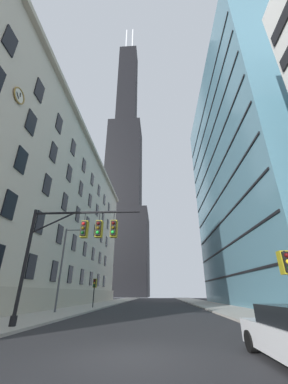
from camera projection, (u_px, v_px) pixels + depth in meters
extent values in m
cube|color=#28282B|center=(132.00, 360.00, 6.74)|extent=(102.00, 160.00, 0.10)
cube|color=beige|center=(35.00, 209.00, 34.52)|extent=(13.79, 58.59, 27.00)
cube|color=#B2A893|center=(89.00, 139.00, 39.34)|extent=(0.70, 58.59, 0.60)
cube|color=#B2A893|center=(69.00, 298.00, 29.05)|extent=(0.50, 58.59, 2.20)
cube|color=black|center=(31.00, 266.00, 20.86)|extent=(0.14, 1.40, 2.20)
cube|color=black|center=(54.00, 271.00, 25.42)|extent=(0.14, 1.40, 2.20)
cube|color=black|center=(70.00, 274.00, 29.97)|extent=(0.14, 1.40, 2.20)
cube|color=black|center=(82.00, 277.00, 34.53)|extent=(0.14, 1.40, 2.20)
cube|color=black|center=(91.00, 279.00, 39.08)|extent=(0.14, 1.40, 2.20)
cube|color=black|center=(98.00, 280.00, 43.64)|extent=(0.14, 1.40, 2.20)
cube|color=black|center=(104.00, 281.00, 48.19)|extent=(0.14, 1.40, 2.20)
cube|color=black|center=(10.00, 205.00, 18.02)|extent=(0.14, 1.40, 2.20)
cube|color=black|center=(40.00, 223.00, 22.58)|extent=(0.14, 1.40, 2.20)
cube|color=black|center=(60.00, 234.00, 27.13)|extent=(0.14, 1.40, 2.20)
cube|color=black|center=(74.00, 243.00, 31.69)|extent=(0.14, 1.40, 2.20)
cube|color=black|center=(85.00, 249.00, 36.24)|extent=(0.14, 1.40, 2.20)
cube|color=black|center=(93.00, 254.00, 40.80)|extent=(0.14, 1.40, 2.20)
cube|color=black|center=(100.00, 258.00, 45.35)|extent=(0.14, 1.40, 2.20)
cube|color=black|center=(105.00, 261.00, 49.91)|extent=(0.14, 1.40, 2.20)
cube|color=black|center=(21.00, 160.00, 19.74)|extent=(0.14, 1.40, 2.20)
cube|color=black|center=(47.00, 185.00, 24.29)|extent=(0.14, 1.40, 2.20)
cube|color=black|center=(65.00, 202.00, 28.85)|extent=(0.14, 1.40, 2.20)
cube|color=black|center=(78.00, 214.00, 33.40)|extent=(0.14, 1.40, 2.20)
cube|color=black|center=(88.00, 224.00, 37.96)|extent=(0.14, 1.40, 2.20)
cube|color=black|center=(95.00, 231.00, 42.51)|extent=(0.14, 1.40, 2.20)
cube|color=black|center=(101.00, 237.00, 47.07)|extent=(0.14, 1.40, 2.20)
cube|color=black|center=(107.00, 242.00, 51.62)|extent=(0.14, 1.40, 2.20)
cube|color=black|center=(31.00, 123.00, 21.45)|extent=(0.14, 1.40, 2.20)
cube|color=black|center=(54.00, 152.00, 26.01)|extent=(0.14, 1.40, 2.20)
cube|color=black|center=(69.00, 173.00, 30.56)|extent=(0.14, 1.40, 2.20)
cube|color=black|center=(81.00, 189.00, 35.12)|extent=(0.14, 1.40, 2.20)
cube|color=black|center=(90.00, 201.00, 39.67)|extent=(0.14, 1.40, 2.20)
cube|color=black|center=(97.00, 210.00, 44.23)|extent=(0.14, 1.40, 2.20)
cube|color=black|center=(103.00, 218.00, 48.78)|extent=(0.14, 1.40, 2.20)
cube|color=black|center=(108.00, 224.00, 53.34)|extent=(0.14, 1.40, 2.20)
cube|color=black|center=(10.00, 41.00, 18.61)|extent=(0.14, 1.40, 2.20)
cube|color=black|center=(39.00, 91.00, 23.17)|extent=(0.14, 1.40, 2.20)
cube|color=black|center=(59.00, 124.00, 27.72)|extent=(0.14, 1.40, 2.20)
cube|color=black|center=(73.00, 148.00, 32.28)|extent=(0.14, 1.40, 2.20)
cube|color=black|center=(84.00, 165.00, 36.83)|extent=(0.14, 1.40, 2.20)
cube|color=black|center=(92.00, 179.00, 41.39)|extent=(0.14, 1.40, 2.20)
cube|color=black|center=(99.00, 191.00, 45.94)|extent=(0.14, 1.40, 2.20)
cube|color=black|center=(104.00, 200.00, 50.50)|extent=(0.14, 1.40, 2.20)
cube|color=black|center=(109.00, 208.00, 55.05)|extent=(0.14, 1.40, 2.20)
torus|color=olive|center=(19.00, 96.00, 19.58)|extent=(0.13, 1.47, 1.47)
cylinder|color=silver|center=(19.00, 96.00, 19.58)|extent=(0.05, 1.27, 1.27)
cube|color=black|center=(20.00, 95.00, 19.68)|extent=(0.03, 0.17, 0.38)
cube|color=black|center=(18.00, 95.00, 19.32)|extent=(0.03, 0.47, 0.40)
cube|color=black|center=(121.00, 253.00, 105.11)|extent=(25.84, 25.84, 37.26)
cube|color=black|center=(124.00, 168.00, 123.79)|extent=(18.09, 18.09, 54.20)
cube|color=black|center=(128.00, 88.00, 148.70)|extent=(11.63, 11.63, 67.75)
cylinder|color=silver|center=(126.00, 42.00, 168.41)|extent=(1.20, 1.20, 28.14)
cylinder|color=silver|center=(133.00, 42.00, 168.15)|extent=(1.20, 1.20, 28.14)
cube|color=teal|center=(257.00, 171.00, 39.78)|extent=(15.23, 36.52, 42.83)
cube|color=black|center=(228.00, 276.00, 33.10)|extent=(0.12, 35.52, 0.24)
cube|color=black|center=(224.00, 249.00, 34.73)|extent=(0.12, 35.52, 0.24)
cube|color=black|center=(220.00, 223.00, 36.37)|extent=(0.12, 35.52, 0.24)
cube|color=black|center=(217.00, 200.00, 38.00)|extent=(0.12, 35.52, 0.24)
cube|color=black|center=(214.00, 179.00, 39.64)|extent=(0.12, 35.52, 0.24)
cube|color=black|center=(211.00, 160.00, 41.27)|extent=(0.12, 35.52, 0.24)
cube|color=black|center=(209.00, 142.00, 42.90)|extent=(0.12, 35.52, 0.24)
cube|color=black|center=(206.00, 126.00, 44.54)|extent=(0.12, 35.52, 0.24)
cube|color=black|center=(204.00, 110.00, 46.17)|extent=(0.12, 35.52, 0.24)
cylinder|color=black|center=(25.00, 262.00, 13.26)|extent=(0.20, 0.20, 6.54)
cylinder|color=black|center=(13.00, 321.00, 12.03)|extent=(0.36, 0.36, 0.50)
cylinder|color=black|center=(87.00, 213.00, 14.30)|extent=(6.75, 0.14, 0.14)
cylinder|color=black|center=(54.00, 222.00, 14.17)|extent=(2.78, 0.10, 1.41)
cylinder|color=black|center=(85.00, 217.00, 14.18)|extent=(0.04, 0.04, 0.60)
cube|color=black|center=(84.00, 229.00, 13.88)|extent=(0.30, 0.30, 0.90)
cube|color=olive|center=(85.00, 229.00, 14.03)|extent=(0.40, 0.40, 1.04)
sphere|color=red|center=(83.00, 224.00, 13.84)|extent=(0.20, 0.20, 0.20)
sphere|color=#4B3A08|center=(83.00, 228.00, 13.73)|extent=(0.20, 0.20, 0.20)
sphere|color=#083D10|center=(82.00, 233.00, 13.62)|extent=(0.20, 0.20, 0.20)
cylinder|color=black|center=(100.00, 217.00, 14.13)|extent=(0.04, 0.04, 0.60)
cube|color=black|center=(99.00, 228.00, 13.82)|extent=(0.30, 0.30, 0.90)
cube|color=olive|center=(99.00, 229.00, 13.98)|extent=(0.40, 0.40, 1.04)
sphere|color=#450808|center=(98.00, 223.00, 13.79)|extent=(0.20, 0.20, 0.20)
sphere|color=#4B3A08|center=(98.00, 228.00, 13.68)|extent=(0.20, 0.20, 0.20)
sphere|color=green|center=(97.00, 232.00, 13.56)|extent=(0.20, 0.20, 0.20)
cylinder|color=black|center=(114.00, 217.00, 14.08)|extent=(0.04, 0.04, 0.60)
cube|color=black|center=(113.00, 228.00, 13.77)|extent=(0.30, 0.30, 0.90)
cube|color=olive|center=(114.00, 229.00, 13.92)|extent=(0.40, 0.40, 1.04)
sphere|color=#450808|center=(113.00, 223.00, 13.74)|extent=(0.20, 0.20, 0.20)
sphere|color=#4B3A08|center=(113.00, 228.00, 13.62)|extent=(0.20, 0.20, 0.20)
sphere|color=green|center=(113.00, 232.00, 13.51)|extent=(0.20, 0.20, 0.20)
cube|color=black|center=(286.00, 262.00, 10.26)|extent=(0.30, 0.30, 0.90)
cube|color=olive|center=(284.00, 263.00, 10.42)|extent=(0.40, 0.40, 1.04)
sphere|color=#450808|center=(287.00, 255.00, 10.23)|extent=(0.20, 0.20, 0.20)
sphere|color=yellow|center=(288.00, 262.00, 10.12)|extent=(0.20, 0.20, 0.20)
cylinder|color=black|center=(94.00, 293.00, 27.65)|extent=(0.12, 0.12, 3.21)
cube|color=black|center=(95.00, 283.00, 28.10)|extent=(0.30, 0.30, 0.90)
cube|color=olive|center=(95.00, 283.00, 28.26)|extent=(0.40, 0.40, 1.04)
sphere|color=#450808|center=(94.00, 281.00, 28.07)|extent=(0.20, 0.20, 0.20)
sphere|color=yellow|center=(94.00, 283.00, 27.96)|extent=(0.20, 0.20, 0.20)
sphere|color=#083D10|center=(94.00, 286.00, 27.84)|extent=(0.20, 0.20, 0.20)
cylinder|color=#47474C|center=(61.00, 268.00, 22.08)|extent=(0.18, 0.18, 7.76)
cylinder|color=#47474C|center=(75.00, 230.00, 23.55)|extent=(1.76, 0.10, 0.10)
ellipsoid|color=#EFE5C6|center=(83.00, 231.00, 23.46)|extent=(0.56, 0.32, 0.24)
cylinder|color=black|center=(251.00, 341.00, 7.41)|extent=(0.22, 0.64, 0.64)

